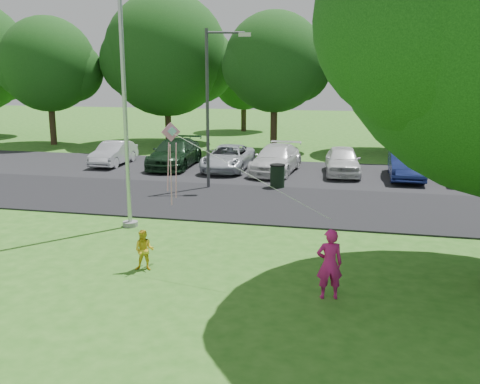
% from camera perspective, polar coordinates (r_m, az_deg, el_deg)
% --- Properties ---
extents(ground, '(120.00, 120.00, 0.00)m').
position_cam_1_polar(ground, '(12.70, -6.33, -10.91)').
color(ground, '#2D6A1B').
rests_on(ground, ground).
extents(park_road, '(60.00, 6.00, 0.06)m').
position_cam_1_polar(park_road, '(20.95, 1.70, -1.16)').
color(park_road, black).
rests_on(park_road, ground).
extents(parking_strip, '(42.00, 7.00, 0.06)m').
position_cam_1_polar(parking_strip, '(27.22, 4.35, 2.07)').
color(parking_strip, black).
rests_on(parking_strip, ground).
extents(flagpole, '(0.50, 0.50, 10.00)m').
position_cam_1_polar(flagpole, '(17.61, -12.22, 9.53)').
color(flagpole, '#B7BABF').
rests_on(flagpole, ground).
extents(street_lamp, '(1.87, 0.70, 6.81)m').
position_cam_1_polar(street_lamp, '(23.14, -2.83, 10.33)').
color(street_lamp, '#3F3F44').
rests_on(street_lamp, ground).
extents(trash_can, '(0.68, 0.68, 1.08)m').
position_cam_1_polar(trash_can, '(23.59, 4.01, 1.68)').
color(trash_can, black).
rests_on(trash_can, ground).
extents(tree_row, '(64.35, 11.94, 10.88)m').
position_cam_1_polar(tree_row, '(35.27, 9.32, 13.67)').
color(tree_row, '#332316').
rests_on(tree_row, ground).
extents(horizon_trees, '(77.46, 7.20, 7.02)m').
position_cam_1_polar(horizon_trees, '(44.84, 13.29, 11.49)').
color(horizon_trees, '#332316').
rests_on(horizon_trees, ground).
extents(parked_cars, '(19.66, 5.50, 1.47)m').
position_cam_1_polar(parked_cars, '(27.10, 4.08, 3.58)').
color(parked_cars, silver).
rests_on(parked_cars, ground).
extents(woman, '(0.68, 0.53, 1.65)m').
position_cam_1_polar(woman, '(12.35, 9.52, -7.58)').
color(woman, '#C41A73').
rests_on(woman, ground).
extents(child_yellow, '(0.59, 0.49, 1.08)m').
position_cam_1_polar(child_yellow, '(14.16, -10.17, -6.14)').
color(child_yellow, yellow).
rests_on(child_yellow, ground).
extents(kite, '(4.51, 1.79, 2.26)m').
position_cam_1_polar(kite, '(14.06, -6.98, 4.36)').
color(kite, pink).
rests_on(kite, ground).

